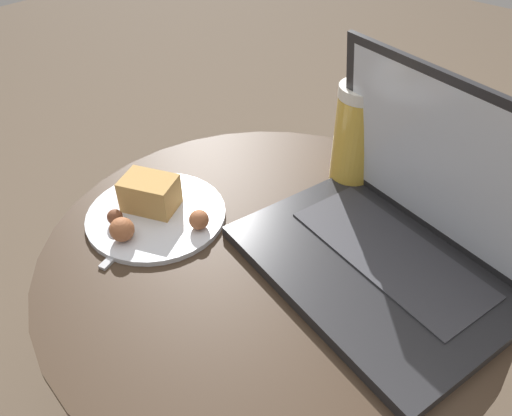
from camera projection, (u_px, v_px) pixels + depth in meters
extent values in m
plane|color=brown|center=(267.00, 413.00, 1.06)|extent=(6.00, 6.00, 0.00)
cylinder|color=#9E9EA3|center=(267.00, 411.00, 1.05)|extent=(0.43, 0.43, 0.01)
cylinder|color=#9E9EA3|center=(269.00, 346.00, 0.90)|extent=(0.09, 0.09, 0.45)
cylinder|color=#38281C|center=(271.00, 254.00, 0.76)|extent=(0.69, 0.69, 0.02)
cube|color=#B7332D|center=(150.00, 222.00, 0.80)|extent=(0.17, 0.15, 0.00)
cube|color=#232326|center=(370.00, 269.00, 0.71)|extent=(0.42, 0.34, 0.02)
cube|color=#333338|center=(390.00, 253.00, 0.72)|extent=(0.31, 0.19, 0.00)
cube|color=#232326|center=(444.00, 163.00, 0.67)|extent=(0.38, 0.13, 0.26)
cube|color=silver|center=(443.00, 164.00, 0.67)|extent=(0.34, 0.11, 0.23)
cylinder|color=gold|center=(355.00, 142.00, 0.83)|extent=(0.07, 0.07, 0.17)
cylinder|color=white|center=(363.00, 91.00, 0.77)|extent=(0.08, 0.08, 0.02)
cylinder|color=silver|center=(156.00, 215.00, 0.81)|extent=(0.22, 0.22, 0.01)
cube|color=tan|center=(150.00, 193.00, 0.80)|extent=(0.10, 0.09, 0.05)
sphere|color=#9E5B38|center=(199.00, 220.00, 0.77)|extent=(0.03, 0.03, 0.03)
sphere|color=#9E5B38|center=(122.00, 229.00, 0.74)|extent=(0.04, 0.04, 0.04)
sphere|color=brown|center=(115.00, 217.00, 0.78)|extent=(0.02, 0.02, 0.02)
cube|color=#B2B2B7|center=(127.00, 243.00, 0.76)|extent=(0.04, 0.12, 0.01)
cube|color=#B2B2B7|center=(160.00, 211.00, 0.82)|extent=(0.04, 0.06, 0.01)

